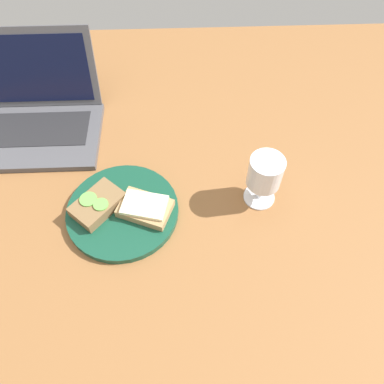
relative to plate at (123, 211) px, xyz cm
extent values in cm
cube|color=brown|center=(10.27, -1.35, -2.28)|extent=(140.00, 140.00, 3.00)
cylinder|color=#144733|center=(0.00, 0.00, 0.00)|extent=(23.70, 23.70, 1.57)
cube|color=brown|center=(-4.94, 0.58, 2.05)|extent=(12.12, 12.47, 2.54)
cylinder|color=#6BB74C|center=(-3.93, -0.43, 3.50)|extent=(3.08, 3.08, 0.35)
cylinder|color=#6BB74C|center=(-6.64, 0.98, 3.49)|extent=(3.60, 3.60, 0.33)
cube|color=#A88456|center=(4.94, -0.58, 1.72)|extent=(12.47, 10.51, 1.86)
cube|color=#F4EAB7|center=(4.94, -0.58, 3.04)|extent=(10.17, 7.94, 0.80)
cylinder|color=white|center=(29.60, 2.86, -0.58)|extent=(6.80, 6.80, 0.40)
cylinder|color=white|center=(29.60, 2.86, 2.24)|extent=(1.17, 1.17, 5.25)
cylinder|color=white|center=(29.60, 2.86, 8.29)|extent=(7.08, 7.08, 6.85)
cylinder|color=white|center=(29.60, 2.86, 6.89)|extent=(6.51, 6.51, 4.05)
cube|color=#4C4C51|center=(-23.42, 22.22, -0.02)|extent=(32.70, 20.85, 1.52)
cube|color=#232326|center=(-23.42, 24.10, 0.82)|extent=(26.82, 11.47, 0.16)
cube|color=#4C4C51|center=(-23.42, 35.46, 10.05)|extent=(32.05, 6.39, 18.85)
cube|color=black|center=(-23.42, 34.96, 10.05)|extent=(28.78, 4.88, 15.69)
camera|label=1|loc=(13.08, -42.32, 67.74)|focal=35.00mm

